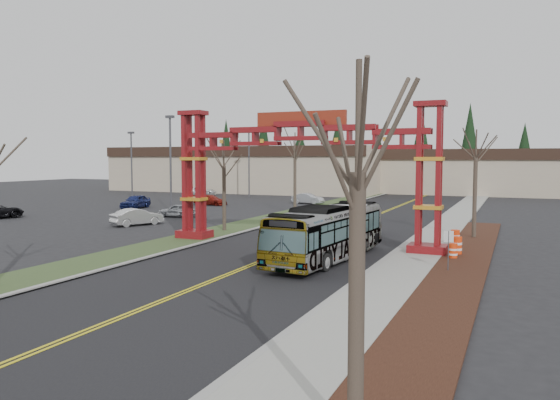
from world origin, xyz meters
The scene contains 32 objects.
ground centered at (0.00, 0.00, 0.00)m, with size 200.00×200.00×0.00m, color black.
road centered at (0.00, 25.00, 0.01)m, with size 12.00×110.00×0.02m, color black.
lane_line_left centered at (-0.12, 25.00, 0.03)m, with size 0.12×100.00×0.01m, color gold.
lane_line_right centered at (0.12, 25.00, 0.03)m, with size 0.12×100.00×0.01m, color gold.
curb_right centered at (6.15, 25.00, 0.07)m, with size 0.30×110.00×0.15m, color #999994.
sidewalk_right centered at (7.60, 25.00, 0.08)m, with size 2.60×110.00×0.14m, color gray.
landscape_strip centered at (10.20, 10.00, 0.06)m, with size 2.60×50.00×0.12m, color black.
grass_median centered at (-8.00, 25.00, 0.04)m, with size 4.00×110.00×0.08m, color #364E27.
curb_left centered at (-6.15, 25.00, 0.07)m, with size 0.30×110.00×0.15m, color #999994.
gateway_arch centered at (0.00, 18.00, 5.98)m, with size 18.20×1.60×8.90m.
retail_building_west centered at (-30.00, 71.96, 3.76)m, with size 46.00×22.30×7.50m.
retail_building_east centered at (10.00, 79.95, 3.51)m, with size 38.00×20.30×7.00m.
conifer_treeline centered at (0.25, 92.00, 6.49)m, with size 116.10×5.60×13.00m.
transit_bus centered at (3.19, 14.00, 1.53)m, with size 2.57×11.00×3.06m, color #999BA0.
silver_sedan centered at (2.26, 24.74, 0.76)m, with size 1.61×4.62×1.52m, color #A5A8AD.
parked_car_near_a centered at (-17.14, 29.34, 0.64)m, with size 1.51×3.74×1.28m, color #B1B5B9.
parked_car_near_b centered at (-16.54, 22.52, 0.71)m, with size 1.51×4.33×1.43m, color silver.
parked_car_mid_a centered at (-21.08, 42.06, 0.62)m, with size 1.74×4.28×1.24m, color maroon.
parked_car_mid_b centered at (-26.70, 35.10, 0.77)m, with size 1.82×4.52×1.54m, color navy.
parked_car_far_a centered at (-11.00, 48.46, 0.65)m, with size 1.38×3.97×1.31m, color #B5B9BE.
parked_car_far_b centered at (-31.06, 55.74, 0.69)m, with size 2.29×4.96×1.38m, color white.
bare_tree_median_mid centered at (-8.00, 22.25, 5.01)m, with size 2.95×2.95×6.98m.
bare_tree_median_far centered at (-8.00, 36.78, 6.15)m, with size 3.05×3.05×8.22m.
bare_tree_right_near centered at (10.00, -4.54, 5.34)m, with size 3.14×3.14×7.45m.
bare_tree_right_far centered at (10.00, 25.76, 5.68)m, with size 2.88×2.88×7.63m.
light_pole_near centered at (-20.67, 33.36, 5.83)m, with size 0.87×0.44×10.07m.
light_pole_mid centered at (-32.28, 41.51, 5.19)m, with size 0.78×0.39×8.97m.
light_pole_far centered at (-22.57, 55.25, 5.51)m, with size 0.83×0.41×9.53m.
street_sign centered at (9.69, 13.27, 1.50)m, with size 0.47×0.09×2.08m.
barrel_south centered at (9.54, 16.91, 0.45)m, with size 0.49×0.49×0.91m.
barrel_mid centered at (9.59, 18.31, 0.56)m, with size 0.60×0.60×1.11m.
barrel_north centered at (9.17, 21.62, 0.54)m, with size 0.58×0.58×1.08m.
Camera 1 is at (12.73, -14.40, 5.64)m, focal length 35.00 mm.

